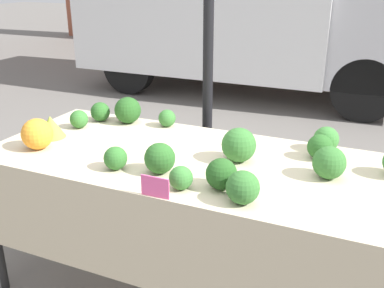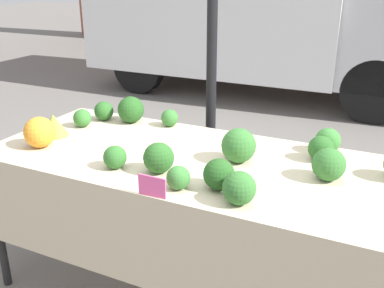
{
  "view_description": "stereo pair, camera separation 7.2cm",
  "coord_description": "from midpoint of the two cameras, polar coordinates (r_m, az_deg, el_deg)",
  "views": [
    {
      "loc": [
        0.91,
        -2.07,
        1.87
      ],
      "look_at": [
        0.0,
        0.0,
        0.98
      ],
      "focal_mm": 42.0,
      "sensor_mm": 36.0,
      "label": 1
    },
    {
      "loc": [
        0.98,
        -2.04,
        1.87
      ],
      "look_at": [
        0.0,
        0.0,
        0.98
      ],
      "focal_mm": 42.0,
      "sensor_mm": 36.0,
      "label": 2
    }
  ],
  "objects": [
    {
      "name": "tent_pole",
      "position": [
        3.06,
        1.38,
        11.81
      ],
      "size": [
        0.07,
        0.07,
        2.72
      ],
      "color": "black",
      "rests_on": "ground_plane"
    },
    {
      "name": "parked_truck",
      "position": [
        7.34,
        5.99,
        17.78
      ],
      "size": [
        5.14,
        2.24,
        2.64
      ],
      "color": "white",
      "rests_on": "ground_plane"
    },
    {
      "name": "market_table",
      "position": [
        2.44,
        -1.55,
        -4.5
      ],
      "size": [
        2.3,
        0.99,
        0.9
      ],
      "color": "beige",
      "rests_on": "ground_plane"
    },
    {
      "name": "orange_cauliflower",
      "position": [
        2.71,
        -19.78,
        1.2
      ],
      "size": [
        0.18,
        0.18,
        0.18
      ],
      "color": "orange",
      "rests_on": "market_table"
    },
    {
      "name": "romanesco_head",
      "position": [
        2.88,
        -18.16,
        2.1
      ],
      "size": [
        0.17,
        0.17,
        0.13
      ],
      "color": "#93B238",
      "rests_on": "market_table"
    },
    {
      "name": "broccoli_head_0",
      "position": [
        3.0,
        -14.83,
        3.06
      ],
      "size": [
        0.12,
        0.12,
        0.12
      ],
      "color": "#336B2D",
      "rests_on": "market_table"
    },
    {
      "name": "broccoli_head_1",
      "position": [
        2.93,
        -3.89,
        3.29
      ],
      "size": [
        0.11,
        0.11,
        0.11
      ],
      "color": "#336B2D",
      "rests_on": "market_table"
    },
    {
      "name": "broccoli_head_2",
      "position": [
        3.02,
        -8.84,
        4.26
      ],
      "size": [
        0.18,
        0.18,
        0.18
      ],
      "color": "#23511E",
      "rests_on": "market_table"
    },
    {
      "name": "broccoli_head_3",
      "position": [
        2.28,
        16.17,
        -2.3
      ],
      "size": [
        0.16,
        0.16,
        0.16
      ],
      "color": "#336B2D",
      "rests_on": "market_table"
    },
    {
      "name": "broccoli_head_4",
      "position": [
        2.33,
        -10.56,
        -1.78
      ],
      "size": [
        0.12,
        0.12,
        0.12
      ],
      "color": "#2D6628",
      "rests_on": "market_table"
    },
    {
      "name": "broccoli_head_6",
      "position": [
        2.09,
        -2.4,
        -4.33
      ],
      "size": [
        0.11,
        0.11,
        0.11
      ],
      "color": "#387533",
      "rests_on": "market_table"
    },
    {
      "name": "broccoli_head_7",
      "position": [
        2.39,
        5.11,
        -0.13
      ],
      "size": [
        0.19,
        0.19,
        0.19
      ],
      "color": "#336B2D",
      "rests_on": "market_table"
    },
    {
      "name": "broccoli_head_8",
      "position": [
        2.26,
        -5.02,
        -1.82
      ],
      "size": [
        0.16,
        0.16,
        0.16
      ],
      "color": "#285B23",
      "rests_on": "market_table"
    },
    {
      "name": "broccoli_head_9",
      "position": [
        2.5,
        15.14,
        -0.37
      ],
      "size": [
        0.14,
        0.14,
        0.14
      ],
      "color": "#285B23",
      "rests_on": "market_table"
    },
    {
      "name": "broccoli_head_10",
      "position": [
        3.1,
        -12.23,
        4.02
      ],
      "size": [
        0.13,
        0.13,
        0.13
      ],
      "color": "#285B23",
      "rests_on": "market_table"
    },
    {
      "name": "broccoli_head_11",
      "position": [
        2.62,
        15.92,
        0.6
      ],
      "size": [
        0.14,
        0.14,
        0.14
      ],
      "color": "#387533",
      "rests_on": "market_table"
    },
    {
      "name": "broccoli_head_12",
      "position": [
        2.09,
        2.78,
        -3.83
      ],
      "size": [
        0.15,
        0.15,
        0.15
      ],
      "color": "#23511E",
      "rests_on": "market_table"
    },
    {
      "name": "broccoli_head_13",
      "position": [
        1.97,
        5.43,
        -5.52
      ],
      "size": [
        0.15,
        0.15,
        0.15
      ],
      "color": "#336B2D",
      "rests_on": "market_table"
    },
    {
      "name": "price_sign",
      "position": [
        2.03,
        -5.73,
        -5.45
      ],
      "size": [
        0.14,
        0.01,
        0.1
      ],
      "color": "#F45B9E",
      "rests_on": "market_table"
    }
  ]
}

